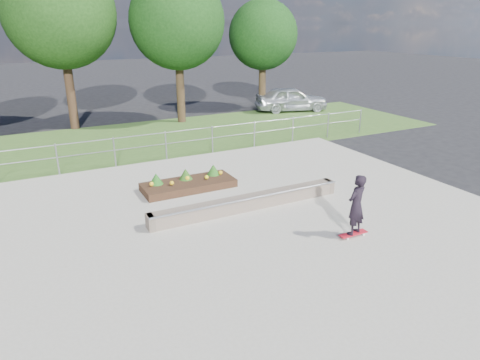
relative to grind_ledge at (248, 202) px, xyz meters
name	(u,v)px	position (x,y,z in m)	size (l,w,h in m)	color
ground	(260,240)	(-0.59, -1.73, -0.26)	(120.00, 120.00, 0.00)	black
grass_verge	(143,140)	(-0.59, 9.27, -0.25)	(30.00, 8.00, 0.02)	#355421
concrete_slab	(260,239)	(-0.59, -1.73, -0.23)	(15.00, 15.00, 0.06)	gray
fence	(166,142)	(-0.59, 5.77, 0.51)	(20.06, 0.06, 1.20)	gray
tree_mid_left	(60,13)	(-3.09, 13.27, 5.34)	(5.25, 5.25, 8.25)	black
tree_mid_right	(177,22)	(2.41, 12.27, 4.97)	(4.90, 4.90, 7.70)	black
tree_far_right	(263,35)	(8.41, 13.77, 4.21)	(4.20, 4.20, 6.60)	#322414
grind_ledge	(248,202)	(0.00, 0.00, 0.00)	(6.00, 0.44, 0.43)	brown
planter_bed	(188,183)	(-0.96, 2.38, -0.02)	(3.00, 1.20, 0.61)	black
skateboarder	(356,205)	(1.57, -2.73, 0.65)	(0.80, 0.53, 1.65)	white
parked_car	(291,99)	(9.55, 12.13, 0.49)	(1.78, 4.42, 1.51)	#B0B4BA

